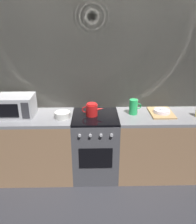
{
  "coord_description": "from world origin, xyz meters",
  "views": [
    {
      "loc": [
        -0.03,
        -2.76,
        2.09
      ],
      "look_at": [
        0.04,
        0.0,
        0.95
      ],
      "focal_mm": 37.11,
      "sensor_mm": 36.0,
      "label": 1
    }
  ],
  "objects_px": {
    "kettle": "(92,110)",
    "mixing_bowl": "(63,115)",
    "dish_pile": "(161,112)",
    "stove_unit": "(95,146)",
    "microwave": "(16,106)",
    "pitcher": "(133,107)"
  },
  "relations": [
    {
      "from": "mixing_bowl",
      "to": "kettle",
      "type": "bearing_deg",
      "value": 10.56
    },
    {
      "from": "stove_unit",
      "to": "mixing_bowl",
      "type": "relative_size",
      "value": 4.5
    },
    {
      "from": "microwave",
      "to": "pitcher",
      "type": "relative_size",
      "value": 2.3
    },
    {
      "from": "pitcher",
      "to": "dish_pile",
      "type": "xyz_separation_m",
      "value": [
        0.38,
        0.0,
        -0.08
      ]
    },
    {
      "from": "pitcher",
      "to": "dish_pile",
      "type": "relative_size",
      "value": 0.5
    },
    {
      "from": "microwave",
      "to": "mixing_bowl",
      "type": "relative_size",
      "value": 2.3
    },
    {
      "from": "pitcher",
      "to": "microwave",
      "type": "bearing_deg",
      "value": -179.45
    },
    {
      "from": "kettle",
      "to": "mixing_bowl",
      "type": "distance_m",
      "value": 0.38
    },
    {
      "from": "mixing_bowl",
      "to": "dish_pile",
      "type": "relative_size",
      "value": 0.5
    },
    {
      "from": "mixing_bowl",
      "to": "pitcher",
      "type": "bearing_deg",
      "value": 6.56
    },
    {
      "from": "microwave",
      "to": "pitcher",
      "type": "bearing_deg",
      "value": 0.55
    },
    {
      "from": "mixing_bowl",
      "to": "stove_unit",
      "type": "bearing_deg",
      "value": 8.31
    },
    {
      "from": "kettle",
      "to": "dish_pile",
      "type": "distance_m",
      "value": 0.92
    },
    {
      "from": "kettle",
      "to": "pitcher",
      "type": "xyz_separation_m",
      "value": [
        0.54,
        0.04,
        0.02
      ]
    },
    {
      "from": "microwave",
      "to": "mixing_bowl",
      "type": "xyz_separation_m",
      "value": [
        0.6,
        -0.09,
        -0.1
      ]
    },
    {
      "from": "kettle",
      "to": "mixing_bowl",
      "type": "xyz_separation_m",
      "value": [
        -0.37,
        -0.07,
        -0.04
      ]
    },
    {
      "from": "mixing_bowl",
      "to": "dish_pile",
      "type": "xyz_separation_m",
      "value": [
        1.29,
        0.11,
        -0.02
      ]
    },
    {
      "from": "dish_pile",
      "to": "pitcher",
      "type": "bearing_deg",
      "value": -179.86
    },
    {
      "from": "kettle",
      "to": "microwave",
      "type": "bearing_deg",
      "value": 178.73
    },
    {
      "from": "microwave",
      "to": "dish_pile",
      "type": "relative_size",
      "value": 1.15
    },
    {
      "from": "microwave",
      "to": "mixing_bowl",
      "type": "height_order",
      "value": "microwave"
    },
    {
      "from": "stove_unit",
      "to": "kettle",
      "type": "distance_m",
      "value": 0.53
    }
  ]
}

